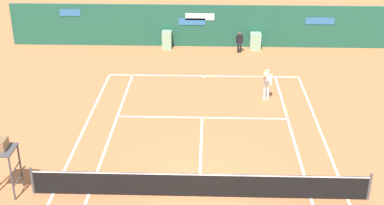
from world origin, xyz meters
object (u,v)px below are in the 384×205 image
object	(u,v)px
ball_kid_centre_post	(240,41)
player_on_baseline	(267,82)
umpire_chair	(0,150)
tennis_ball_mid_court	(287,112)
tennis_ball_by_sideline	(274,85)

from	to	relation	value
ball_kid_centre_post	player_on_baseline	bearing A→B (deg)	90.00
umpire_chair	player_on_baseline	world-z (taller)	umpire_chair
player_on_baseline	umpire_chair	bearing A→B (deg)	30.06
player_on_baseline	tennis_ball_mid_court	xyz separation A→B (m)	(0.89, -1.47, -0.92)
umpire_chair	tennis_ball_mid_court	size ratio (longest dim) A/B	38.19
ball_kid_centre_post	tennis_ball_by_sideline	world-z (taller)	ball_kid_centre_post
ball_kid_centre_post	tennis_ball_by_sideline	xyz separation A→B (m)	(1.60, -5.27, -0.74)
ball_kid_centre_post	tennis_ball_mid_court	size ratio (longest dim) A/B	19.70
player_on_baseline	ball_kid_centre_post	xyz separation A→B (m)	(-1.01, 7.16, -0.18)
umpire_chair	tennis_ball_by_sideline	xyz separation A→B (m)	(10.79, 10.46, -1.75)
umpire_chair	tennis_ball_mid_court	world-z (taller)	umpire_chair
tennis_ball_by_sideline	player_on_baseline	bearing A→B (deg)	-107.29
player_on_baseline	tennis_ball_mid_court	world-z (taller)	player_on_baseline
ball_kid_centre_post	tennis_ball_by_sideline	distance (m)	5.55
tennis_ball_mid_court	tennis_ball_by_sideline	bearing A→B (deg)	95.14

